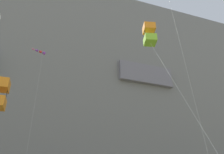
{
  "coord_description": "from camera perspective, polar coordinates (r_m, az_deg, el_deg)",
  "views": [
    {
      "loc": [
        -8.35,
        0.07,
        3.43
      ],
      "look_at": [
        0.28,
        25.72,
        19.46
      ],
      "focal_mm": 40.01,
      "sensor_mm": 36.0,
      "label": 1
    }
  ],
  "objects": [
    {
      "name": "cliff_face",
      "position": [
        73.74,
        -10.29,
        -4.52
      ],
      "size": [
        180.0,
        24.41,
        70.62
      ],
      "color": "slate",
      "rests_on": "ground"
    },
    {
      "name": "kite_windsock_mid_right",
      "position": [
        43.65,
        -15.99,
        5.3
      ],
      "size": [
        2.45,
        1.67,
        28.73
      ],
      "color": "purple",
      "rests_on": "ground"
    },
    {
      "name": "kite_delta_mid_center",
      "position": [
        40.83,
        24.21,
        15.63
      ],
      "size": [
        2.56,
        2.9,
        34.76
      ],
      "color": "#CC3399",
      "rests_on": "ground"
    },
    {
      "name": "kite_box_high_left",
      "position": [
        14.47,
        8.64,
        9.54
      ],
      "size": [
        1.44,
        5.44,
        13.39
      ],
      "color": "orange",
      "rests_on": "ground"
    }
  ]
}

